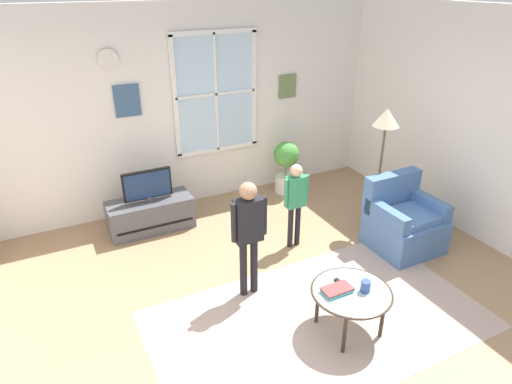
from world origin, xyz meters
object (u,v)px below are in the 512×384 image
object	(u,v)px
book_stack	(337,290)
armchair	(403,223)
tv_stand	(151,214)
person_green_shirt	(295,196)
floor_lamp	(385,129)
coffee_table	(351,294)
cup	(365,286)
remote_near_books	(341,283)
potted_plant_by_window	(286,164)
television	(147,185)
person_black_shirt	(248,227)

from	to	relation	value
book_stack	armchair	bearing A→B (deg)	27.69
tv_stand	person_green_shirt	size ratio (longest dim) A/B	1.00
floor_lamp	book_stack	bearing A→B (deg)	-139.64
coffee_table	cup	world-z (taller)	cup
armchair	person_green_shirt	distance (m)	1.35
floor_lamp	remote_near_books	bearing A→B (deg)	-139.55
coffee_table	potted_plant_by_window	xyz separation A→B (m)	(0.98, 2.85, 0.04)
tv_stand	person_green_shirt	bearing A→B (deg)	-39.27
television	person_black_shirt	size ratio (longest dim) A/B	0.48
coffee_table	book_stack	distance (m)	0.14
television	potted_plant_by_window	xyz separation A→B (m)	(2.12, 0.18, -0.17)
television	coffee_table	bearing A→B (deg)	-66.68
book_stack	potted_plant_by_window	size ratio (longest dim) A/B	0.34
armchair	person_black_shirt	world-z (taller)	person_black_shirt
television	book_stack	world-z (taller)	television
potted_plant_by_window	floor_lamp	distance (m)	1.72
cup	floor_lamp	bearing A→B (deg)	46.73
book_stack	potted_plant_by_window	distance (m)	3.00
television	remote_near_books	xyz separation A→B (m)	(1.12, -2.53, -0.18)
potted_plant_by_window	floor_lamp	size ratio (longest dim) A/B	0.51
cup	floor_lamp	distance (m)	2.22
person_green_shirt	person_black_shirt	bearing A→B (deg)	-147.04
coffee_table	television	bearing A→B (deg)	113.32
floor_lamp	person_green_shirt	bearing A→B (deg)	178.69
remote_near_books	armchair	bearing A→B (deg)	26.82
person_black_shirt	floor_lamp	xyz separation A→B (m)	(2.11, 0.55, 0.52)
person_green_shirt	floor_lamp	size ratio (longest dim) A/B	0.68
tv_stand	floor_lamp	distance (m)	3.14
remote_near_books	floor_lamp	bearing A→B (deg)	40.45
book_stack	remote_near_books	distance (m)	0.13
tv_stand	book_stack	distance (m)	2.82
floor_lamp	television	bearing A→B (deg)	155.66
cup	remote_near_books	world-z (taller)	cup
tv_stand	television	xyz separation A→B (m)	(0.00, -0.00, 0.42)
armchair	potted_plant_by_window	size ratio (longest dim) A/B	1.08
cup	tv_stand	bearing A→B (deg)	114.78
cup	floor_lamp	xyz separation A→B (m)	(1.42, 1.51, 0.82)
armchair	person_green_shirt	world-z (taller)	person_green_shirt
tv_stand	person_green_shirt	world-z (taller)	person_green_shirt
tv_stand	television	distance (m)	0.42
tv_stand	book_stack	world-z (taller)	book_stack
book_stack	floor_lamp	xyz separation A→B (m)	(1.65, 1.40, 0.85)
television	person_green_shirt	xyz separation A→B (m)	(1.45, -1.18, 0.04)
person_green_shirt	armchair	bearing A→B (deg)	-27.33
remote_near_books	person_black_shirt	xyz separation A→B (m)	(-0.56, 0.77, 0.34)
cup	book_stack	bearing A→B (deg)	155.97
remote_near_books	floor_lamp	world-z (taller)	floor_lamp
cup	potted_plant_by_window	bearing A→B (deg)	73.32
potted_plant_by_window	armchair	bearing A→B (deg)	-76.15
cup	potted_plant_by_window	world-z (taller)	potted_plant_by_window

